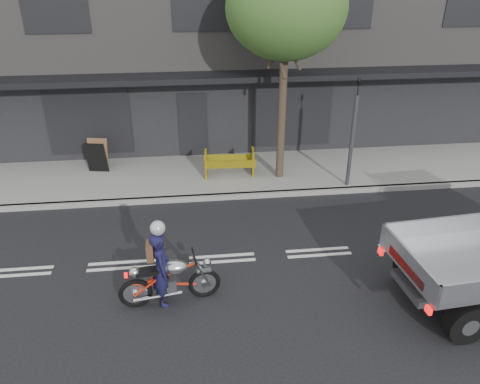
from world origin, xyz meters
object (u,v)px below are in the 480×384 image
street_tree (286,8)px  rider (161,269)px  sandwich_board (96,158)px  traffic_light_pole (352,139)px  construction_barrier (230,165)px  motorcycle (170,279)px

street_tree → rider: size_ratio=3.97×
sandwich_board → traffic_light_pole: bearing=-1.7°
traffic_light_pole → sandwich_board: 8.16m
traffic_light_pole → sandwich_board: size_ratio=3.32×
construction_barrier → sandwich_board: sandwich_board is taller
motorcycle → sandwich_board: (-2.50, 6.55, 0.11)m
street_tree → construction_barrier: bearing=179.7°
sandwich_board → rider: bearing=-59.2°
construction_barrier → rider: bearing=-109.2°
rider → construction_barrier: 5.95m
street_tree → traffic_light_pole: (2.00, -0.85, -3.63)m
motorcycle → construction_barrier: 5.89m
construction_barrier → sandwich_board: 4.40m
street_tree → sandwich_board: (-5.90, 0.94, -4.60)m
motorcycle → construction_barrier: motorcycle is taller
rider → construction_barrier: rider is taller
motorcycle → sandwich_board: bearing=104.2°
rider → traffic_light_pole: bearing=-56.2°
street_tree → traffic_light_pole: 4.23m
street_tree → motorcycle: (-3.40, -5.61, -4.71)m
traffic_light_pole → motorcycle: 7.28m
traffic_light_pole → construction_barrier: size_ratio=2.15×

